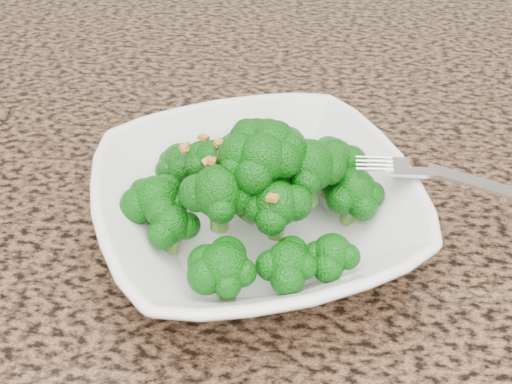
# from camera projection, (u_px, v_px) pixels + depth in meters

# --- Properties ---
(granite_counter) EXTENTS (1.64, 1.04, 0.03)m
(granite_counter) POSITION_uv_depth(u_px,v_px,m) (168.00, 220.00, 0.57)
(granite_counter) COLOR brown
(granite_counter) RESTS_ON cabinet
(bowl) EXTENTS (0.33, 0.33, 0.06)m
(bowl) POSITION_uv_depth(u_px,v_px,m) (256.00, 211.00, 0.51)
(bowl) COLOR white
(bowl) RESTS_ON granite_counter
(broccoli_pile) EXTENTS (0.22, 0.22, 0.07)m
(broccoli_pile) POSITION_uv_depth(u_px,v_px,m) (256.00, 143.00, 0.47)
(broccoli_pile) COLOR #0B5E0A
(broccoli_pile) RESTS_ON bowl
(garlic_topping) EXTENTS (0.13, 0.13, 0.01)m
(garlic_topping) POSITION_uv_depth(u_px,v_px,m) (256.00, 98.00, 0.44)
(garlic_topping) COLOR orange
(garlic_topping) RESTS_ON broccoli_pile
(fork) EXTENTS (0.18, 0.04, 0.01)m
(fork) POSITION_uv_depth(u_px,v_px,m) (427.00, 173.00, 0.49)
(fork) COLOR silver
(fork) RESTS_ON bowl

